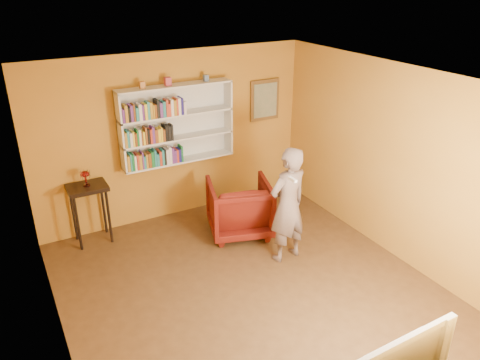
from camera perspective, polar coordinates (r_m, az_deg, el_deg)
name	(u,v)px	position (r m, az deg, el deg)	size (l,w,h in m)	color
room_shell	(253,223)	(5.61, 1.56, -5.31)	(5.30, 5.80, 2.88)	#492F17
bookshelf	(176,124)	(7.39, -7.85, 6.83)	(1.80, 0.29, 1.23)	silver
books_row_lower	(154,158)	(7.32, -10.40, 2.64)	(0.89, 0.19, 0.27)	#AD7E22
books_row_middle	(149,136)	(7.17, -11.09, 5.33)	(0.75, 0.19, 0.27)	#AD7E22
books_row_upper	(154,110)	(7.10, -10.42, 8.44)	(0.98, 0.19, 0.27)	#5D2B82
ornament_left	(142,85)	(7.01, -11.84, 11.26)	(0.07, 0.07, 0.10)	#C37A37
ornament_centre	(168,81)	(7.13, -8.81, 11.79)	(0.09, 0.09, 0.12)	#AF3A4D
ornament_right	(206,78)	(7.36, -4.19, 12.30)	(0.07, 0.07, 0.10)	slate
framed_painting	(265,100)	(8.10, 3.03, 9.71)	(0.55, 0.05, 0.70)	brown
console_table	(88,196)	(7.20, -18.02, -1.83)	(0.56, 0.43, 0.92)	black
ruby_lustre	(85,175)	(7.07, -18.35, 0.54)	(0.14, 0.14, 0.23)	maroon
armchair	(239,207)	(7.23, -0.07, -3.37)	(0.92, 0.94, 0.86)	#4A0705
person	(288,205)	(6.44, 5.84, -3.07)	(0.61, 0.40, 1.68)	brown
game_remote	(293,179)	(5.88, 6.42, 0.07)	(0.04, 0.15, 0.04)	white
television	(391,359)	(4.32, 17.89, -20.10)	(1.13, 0.15, 0.65)	black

